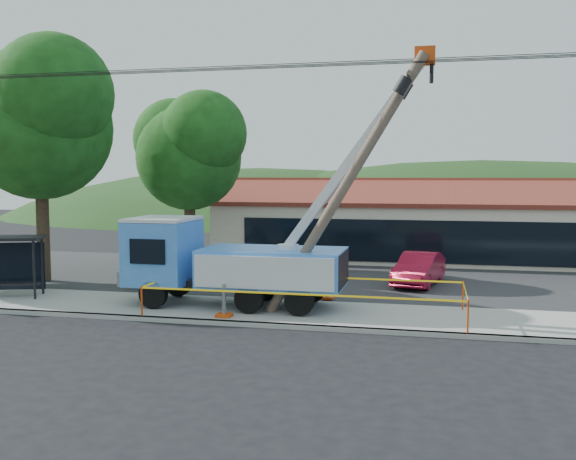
# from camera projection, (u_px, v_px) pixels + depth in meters

# --- Properties ---
(ground) EXTENTS (120.00, 120.00, 0.00)m
(ground) POSITION_uv_depth(u_px,v_px,m) (253.00, 345.00, 18.39)
(ground) COLOR black
(ground) RESTS_ON ground
(curb) EXTENTS (60.00, 0.25, 0.15)m
(curb) POSITION_uv_depth(u_px,v_px,m) (271.00, 325.00, 20.42)
(curb) COLOR #A09F96
(curb) RESTS_ON ground
(sidewalk) EXTENTS (60.00, 4.00, 0.15)m
(sidewalk) POSITION_uv_depth(u_px,v_px,m) (284.00, 313.00, 22.27)
(sidewalk) COLOR #A09F96
(sidewalk) RESTS_ON ground
(parking_lot) EXTENTS (60.00, 12.00, 0.10)m
(parking_lot) POSITION_uv_depth(u_px,v_px,m) (323.00, 277.00, 30.04)
(parking_lot) COLOR #28282B
(parking_lot) RESTS_ON ground
(strip_mall) EXTENTS (22.50, 8.53, 4.67)m
(strip_mall) POSITION_uv_depth(u_px,v_px,m) (415.00, 227.00, 36.75)
(strip_mall) COLOR beige
(strip_mall) RESTS_ON ground
(tree_west_near) EXTENTS (7.56, 6.72, 10.80)m
(tree_west_near) POSITION_uv_depth(u_px,v_px,m) (39.00, 114.00, 28.16)
(tree_west_near) COLOR #332316
(tree_west_near) RESTS_ON ground
(tree_lot) EXTENTS (6.30, 5.60, 8.94)m
(tree_lot) POSITION_uv_depth(u_px,v_px,m) (189.00, 147.00, 32.02)
(tree_lot) COLOR #332316
(tree_lot) RESTS_ON ground
(hill_west) EXTENTS (78.40, 56.00, 28.00)m
(hill_west) POSITION_uv_depth(u_px,v_px,m) (259.00, 216.00, 75.13)
(hill_west) COLOR #1C3D16
(hill_west) RESTS_ON ground
(hill_center) EXTENTS (89.60, 64.00, 32.00)m
(hill_center) POSITION_uv_depth(u_px,v_px,m) (480.00, 219.00, 69.61)
(hill_center) COLOR #1C3D16
(hill_center) RESTS_ON ground
(utility_truck) EXTENTS (10.89, 4.22, 8.81)m
(utility_truck) POSITION_uv_depth(u_px,v_px,m) (229.00, 259.00, 23.07)
(utility_truck) COLOR black
(utility_truck) RESTS_ON ground
(leaning_pole) EXTENTS (5.38, 1.94, 8.73)m
(leaning_pole) POSITION_uv_depth(u_px,v_px,m) (352.00, 174.00, 21.11)
(leaning_pole) COLOR brown
(leaning_pole) RESTS_ON ground
(bus_shelter) EXTENTS (2.80, 2.21, 2.36)m
(bus_shelter) POSITION_uv_depth(u_px,v_px,m) (11.00, 252.00, 24.77)
(bus_shelter) COLOR black
(bus_shelter) RESTS_ON ground
(caution_tape) EXTENTS (10.58, 3.50, 1.01)m
(caution_tape) POSITION_uv_depth(u_px,v_px,m) (306.00, 291.00, 21.89)
(caution_tape) COLOR #D73F0B
(caution_tape) RESTS_ON ground
(car_silver) EXTENTS (2.00, 4.82, 1.63)m
(car_silver) POSITION_uv_depth(u_px,v_px,m) (166.00, 282.00, 29.10)
(car_silver) COLOR silver
(car_silver) RESTS_ON ground
(car_red) EXTENTS (2.32, 4.45, 1.40)m
(car_red) POSITION_uv_depth(u_px,v_px,m) (419.00, 287.00, 27.77)
(car_red) COLOR #A7102E
(car_red) RESTS_ON ground
(car_white) EXTENTS (4.69, 3.13, 1.26)m
(car_white) POSITION_uv_depth(u_px,v_px,m) (186.00, 272.00, 31.98)
(car_white) COLOR silver
(car_white) RESTS_ON ground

